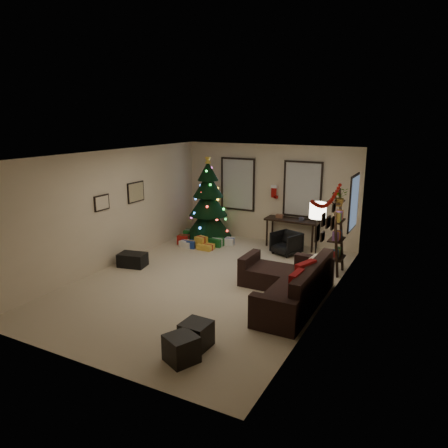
{
  "coord_description": "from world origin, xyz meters",
  "views": [
    {
      "loc": [
        4.25,
        -7.33,
        3.43
      ],
      "look_at": [
        0.1,
        0.6,
        1.15
      ],
      "focal_mm": 34.03,
      "sensor_mm": 36.0,
      "label": 1
    }
  ],
  "objects": [
    {
      "name": "window_back_left",
      "position": [
        -0.95,
        3.47,
        1.55
      ],
      "size": [
        1.05,
        0.06,
        1.5
      ],
      "color": "#728CB2",
      "rests_on": "wall_back"
    },
    {
      "name": "christmas_tree",
      "position": [
        -1.54,
        2.79,
        1.01
      ],
      "size": [
        1.31,
        1.31,
        2.44
      ],
      "rotation": [
        0.0,
        0.0,
        0.39
      ],
      "color": "black",
      "rests_on": "floor"
    },
    {
      "name": "pillow_cream",
      "position": [
        2.21,
        0.33,
        0.63
      ],
      "size": [
        0.14,
        0.38,
        0.37
      ],
      "primitive_type": "cube",
      "rotation": [
        0.0,
        0.0,
        -0.09
      ],
      "color": "beige",
      "rests_on": "sofa"
    },
    {
      "name": "art_map",
      "position": [
        -2.48,
        0.82,
        1.61
      ],
      "size": [
        0.04,
        0.6,
        0.5
      ],
      "color": "black",
      "rests_on": "wall_left"
    },
    {
      "name": "art_abstract",
      "position": [
        -2.48,
        -0.36,
        1.55
      ],
      "size": [
        0.04,
        0.45,
        0.35
      ],
      "color": "black",
      "rests_on": "wall_left"
    },
    {
      "name": "presents",
      "position": [
        -1.46,
        2.22,
        0.11
      ],
      "size": [
        1.5,
        1.02,
        0.3
      ],
      "rotation": [
        0.0,
        0.0,
        -0.02
      ],
      "color": "#14591E",
      "rests_on": "floor"
    },
    {
      "name": "ottoman_near",
      "position": [
        1.16,
        -2.35,
        0.2
      ],
      "size": [
        0.43,
        0.43,
        0.4
      ],
      "primitive_type": "cube",
      "rotation": [
        0.0,
        0.0,
        -0.03
      ],
      "color": "black",
      "rests_on": "floor"
    },
    {
      "name": "gallery",
      "position": [
        2.48,
        -0.07,
        1.57
      ],
      "size": [
        0.03,
        1.25,
        0.54
      ],
      "color": "black",
      "rests_on": "wall_right"
    },
    {
      "name": "window_right_wall",
      "position": [
        2.47,
        2.55,
        1.5
      ],
      "size": [
        0.06,
        0.9,
        1.3
      ],
      "color": "#728CB2",
      "rests_on": "wall_right"
    },
    {
      "name": "bookshelf",
      "position": [
        2.3,
        1.79,
        0.91
      ],
      "size": [
        0.3,
        0.55,
        1.89
      ],
      "color": "black",
      "rests_on": "floor"
    },
    {
      "name": "floor_lamp",
      "position": [
        1.95,
        1.35,
        1.39
      ],
      "size": [
        0.35,
        0.35,
        1.66
      ],
      "rotation": [
        0.0,
        0.0,
        0.3
      ],
      "color": "black",
      "rests_on": "floor"
    },
    {
      "name": "wall_right",
      "position": [
        2.5,
        0.0,
        1.35
      ],
      "size": [
        0.0,
        7.0,
        7.0
      ],
      "primitive_type": "plane",
      "rotation": [
        1.57,
        0.0,
        -1.57
      ],
      "color": "beige",
      "rests_on": "floor"
    },
    {
      "name": "desk_chair",
      "position": [
        0.86,
        2.57,
        0.29
      ],
      "size": [
        0.73,
        0.71,
        0.59
      ],
      "primitive_type": "imported",
      "rotation": [
        0.0,
        0.0,
        -0.38
      ],
      "color": "black",
      "rests_on": "floor"
    },
    {
      "name": "wall_left",
      "position": [
        -2.5,
        0.0,
        1.35
      ],
      "size": [
        0.0,
        7.0,
        7.0
      ],
      "primitive_type": "plane",
      "rotation": [
        1.57,
        0.0,
        1.57
      ],
      "color": "beige",
      "rests_on": "floor"
    },
    {
      "name": "garland",
      "position": [
        2.45,
        0.05,
        2.02
      ],
      "size": [
        0.08,
        1.9,
        0.3
      ],
      "primitive_type": null,
      "color": "#A5140C",
      "rests_on": "wall_right"
    },
    {
      "name": "window_back_right",
      "position": [
        0.95,
        3.47,
        1.55
      ],
      "size": [
        1.05,
        0.06,
        1.5
      ],
      "color": "#728CB2",
      "rests_on": "wall_back"
    },
    {
      "name": "wall_front",
      "position": [
        0.0,
        -3.5,
        1.35
      ],
      "size": [
        5.0,
        0.0,
        5.0
      ],
      "primitive_type": "plane",
      "rotation": [
        -1.57,
        0.0,
        0.0
      ],
      "color": "beige",
      "rests_on": "floor"
    },
    {
      "name": "ceiling",
      "position": [
        0.0,
        0.0,
        2.7
      ],
      "size": [
        7.0,
        7.0,
        0.0
      ],
      "primitive_type": "plane",
      "rotation": [
        3.14,
        0.0,
        0.0
      ],
      "color": "white",
      "rests_on": "floor"
    },
    {
      "name": "storage_bin",
      "position": [
        -2.03,
        0.04,
        0.16
      ],
      "size": [
        0.7,
        0.54,
        0.31
      ],
      "primitive_type": "cube",
      "rotation": [
        0.0,
        0.0,
        0.21
      ],
      "color": "black",
      "rests_on": "floor"
    },
    {
      "name": "pillow_red_a",
      "position": [
        2.21,
        -0.77,
        0.64
      ],
      "size": [
        0.14,
        0.45,
        0.45
      ],
      "primitive_type": "cube",
      "rotation": [
        0.0,
        0.0,
        -0.05
      ],
      "color": "maroon",
      "rests_on": "sofa"
    },
    {
      "name": "potted_plant",
      "position": [
        2.3,
        1.69,
        1.82
      ],
      "size": [
        0.6,
        0.6,
        0.51
      ],
      "primitive_type": "imported",
      "rotation": [
        0.0,
        0.0,
        0.78
      ],
      "color": "#4C4C4C",
      "rests_on": "bookshelf"
    },
    {
      "name": "sofa",
      "position": [
        1.86,
        -0.03,
        0.27
      ],
      "size": [
        1.76,
        2.56,
        0.84
      ],
      "color": "black",
      "rests_on": "floor"
    },
    {
      "name": "stocking_right",
      "position": [
        0.19,
        3.37,
        1.45
      ],
      "size": [
        0.2,
        0.05,
        0.36
      ],
      "color": "#990F0C",
      "rests_on": "wall_back"
    },
    {
      "name": "wall_back",
      "position": [
        0.0,
        3.5,
        1.35
      ],
      "size": [
        5.0,
        0.0,
        5.0
      ],
      "primitive_type": "plane",
      "rotation": [
        1.57,
        0.0,
        0.0
      ],
      "color": "beige",
      "rests_on": "floor"
    },
    {
      "name": "pillow_red_b",
      "position": [
        2.21,
        -0.25,
        0.64
      ],
      "size": [
        0.28,
        0.5,
        0.49
      ],
      "primitive_type": "cube",
      "rotation": [
        0.0,
        0.0,
        -0.34
      ],
      "color": "maroon",
      "rests_on": "sofa"
    },
    {
      "name": "floor",
      "position": [
        0.0,
        0.0,
        0.0
      ],
      "size": [
        7.0,
        7.0,
        0.0
      ],
      "primitive_type": "plane",
      "color": "#C6B396",
      "rests_on": "ground"
    },
    {
      "name": "desk",
      "position": [
        0.78,
        3.22,
        0.68
      ],
      "size": [
        1.43,
        0.51,
        0.77
      ],
      "color": "black",
      "rests_on": "floor"
    },
    {
      "name": "ottoman_far",
      "position": [
        1.18,
        -2.79,
        0.2
      ],
      "size": [
        0.56,
        0.56,
        0.4
      ],
      "primitive_type": "cube",
      "rotation": [
        0.0,
        0.0,
        -0.43
      ],
      "color": "black",
      "rests_on": "floor"
    },
    {
      "name": "stocking_left",
      "position": [
        -0.14,
        3.59,
        1.54
      ],
      "size": [
        0.2,
        0.05,
        0.36
      ],
      "color": "#990F0C",
      "rests_on": "wall_back"
    }
  ]
}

